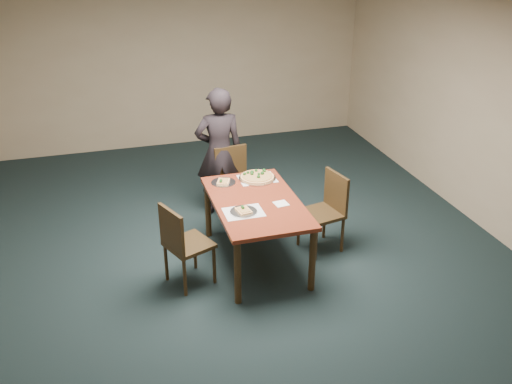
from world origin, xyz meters
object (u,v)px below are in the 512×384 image
object	(u,v)px
chair_right	(327,207)
slice_plate_far	(223,182)
slice_plate_near	(244,211)
dining_table	(256,208)
diner	(219,152)
chair_far	(234,179)
chair_left	(182,241)
pizza_pan	(257,177)

from	to	relation	value
chair_right	slice_plate_far	xyz separation A→B (m)	(-1.09, 0.47, 0.25)
slice_plate_near	slice_plate_far	xyz separation A→B (m)	(-0.03, 0.75, -0.00)
dining_table	diner	world-z (taller)	diner
chair_far	slice_plate_far	bearing A→B (deg)	-122.48
chair_far	chair_left	bearing A→B (deg)	-130.90
chair_right	diner	xyz separation A→B (m)	(-0.96, 1.22, 0.31)
dining_table	chair_far	bearing A→B (deg)	87.98
chair_far	slice_plate_far	distance (m)	0.68
chair_right	pizza_pan	world-z (taller)	chair_right
diner	dining_table	bearing A→B (deg)	98.21
dining_table	slice_plate_near	world-z (taller)	slice_plate_near
chair_far	diner	distance (m)	0.38
chair_left	slice_plate_near	bearing A→B (deg)	-112.03
dining_table	chair_far	size ratio (longest dim) A/B	1.65
chair_right	chair_left	bearing A→B (deg)	-92.52
pizza_pan	slice_plate_near	xyz separation A→B (m)	(-0.37, -0.75, -0.01)
chair_far	slice_plate_far	size ratio (longest dim) A/B	3.25
chair_left	chair_right	distance (m)	1.73
chair_right	slice_plate_far	bearing A→B (deg)	-125.38
slice_plate_near	slice_plate_far	bearing A→B (deg)	92.60
chair_right	pizza_pan	bearing A→B (deg)	-136.74
chair_right	slice_plate_near	size ratio (longest dim) A/B	3.25
pizza_pan	slice_plate_far	distance (m)	0.40
diner	slice_plate_near	xyz separation A→B (m)	(-0.10, -1.50, -0.06)
chair_far	diner	xyz separation A→B (m)	(-0.14, 0.18, 0.31)
dining_table	chair_left	bearing A→B (deg)	-165.03
chair_left	diner	size ratio (longest dim) A/B	0.55
diner	pizza_pan	world-z (taller)	diner
dining_table	pizza_pan	distance (m)	0.57
chair_far	chair_right	bearing A→B (deg)	-59.14
chair_left	slice_plate_far	size ratio (longest dim) A/B	3.25
diner	slice_plate_far	size ratio (longest dim) A/B	5.89
pizza_pan	slice_plate_near	size ratio (longest dim) A/B	1.53
chair_far	slice_plate_near	world-z (taller)	chair_far
slice_plate_near	chair_left	bearing A→B (deg)	-179.42
chair_far	dining_table	bearing A→B (deg)	-99.24
chair_left	slice_plate_far	xyz separation A→B (m)	(0.61, 0.76, 0.25)
dining_table	chair_right	xyz separation A→B (m)	(0.86, 0.06, -0.14)
chair_far	chair_left	xyz separation A→B (m)	(-0.89, -1.33, 0.00)
chair_far	pizza_pan	size ratio (longest dim) A/B	2.12
chair_far	diner	world-z (taller)	diner
pizza_pan	slice_plate_far	bearing A→B (deg)	-179.29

